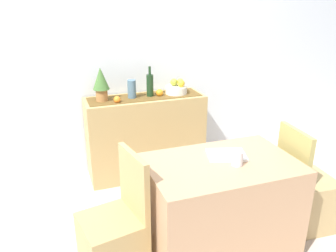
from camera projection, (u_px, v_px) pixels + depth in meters
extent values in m
cube|color=beige|center=(182.00, 219.00, 3.05)|extent=(6.40, 6.40, 0.02)
cube|color=silver|center=(142.00, 47.00, 3.60)|extent=(6.40, 0.06, 2.70)
cube|color=tan|center=(146.00, 136.00, 3.68)|extent=(1.24, 0.42, 0.87)
cube|color=brown|center=(145.00, 97.00, 3.52)|extent=(1.16, 0.32, 0.01)
cylinder|color=white|center=(176.00, 90.00, 3.62)|extent=(0.23, 0.23, 0.08)
sphere|color=gold|center=(181.00, 83.00, 3.56)|extent=(0.08, 0.08, 0.08)
sphere|color=#929D34|center=(174.00, 82.00, 3.60)|extent=(0.08, 0.08, 0.08)
sphere|color=gold|center=(180.00, 82.00, 3.63)|extent=(0.07, 0.07, 0.07)
cylinder|color=#1B371B|center=(150.00, 86.00, 3.50)|extent=(0.07, 0.07, 0.23)
cylinder|color=#1B371B|center=(150.00, 71.00, 3.45)|extent=(0.03, 0.03, 0.08)
cylinder|color=slate|center=(132.00, 89.00, 3.45)|extent=(0.09, 0.09, 0.19)
cylinder|color=#AC7640|center=(102.00, 95.00, 3.37)|extent=(0.12, 0.12, 0.12)
cone|color=#446F32|center=(101.00, 78.00, 3.31)|extent=(0.16, 0.16, 0.21)
sphere|color=orange|center=(117.00, 100.00, 3.32)|extent=(0.07, 0.07, 0.07)
sphere|color=orange|center=(160.00, 93.00, 3.54)|extent=(0.08, 0.08, 0.08)
cube|color=tan|center=(219.00, 206.00, 2.58)|extent=(1.08, 0.70, 0.74)
cube|color=white|center=(226.00, 155.00, 2.54)|extent=(0.33, 0.28, 0.02)
cylinder|color=silver|center=(238.00, 158.00, 2.39)|extent=(0.08, 0.08, 0.10)
cube|color=tan|center=(113.00, 246.00, 2.38)|extent=(0.47, 0.47, 0.45)
cube|color=tan|center=(134.00, 183.00, 2.30)|extent=(0.12, 0.40, 0.45)
cube|color=tan|center=(305.00, 202.00, 2.89)|extent=(0.43, 0.43, 0.45)
cube|color=tan|center=(294.00, 156.00, 2.68)|extent=(0.07, 0.40, 0.45)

